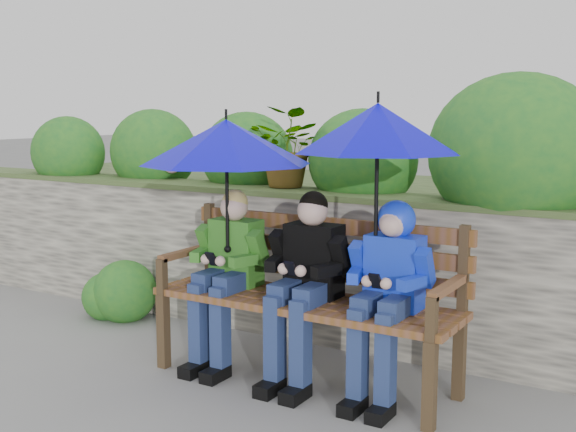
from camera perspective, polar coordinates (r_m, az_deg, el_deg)
The scene contains 8 objects.
ground at distance 4.51m, azimuth -0.67°, elevation -12.18°, with size 60.00×60.00×0.00m, color gray.
garden_backdrop at distance 5.73m, azimuth 8.11°, elevation -1.66°, with size 8.00×2.84×1.85m.
park_bench at distance 4.25m, azimuth 1.76°, elevation -5.66°, with size 1.84×0.54×0.97m.
boy_left at distance 4.45m, azimuth -4.81°, elevation -4.02°, with size 0.46×0.53×1.10m.
boy_middle at distance 4.15m, azimuth 1.40°, elevation -4.77°, with size 0.47×0.55×1.12m.
boy_right at distance 3.94m, azimuth 7.93°, elevation -5.14°, with size 0.45×0.55×1.10m.
umbrella_left at distance 4.35m, azimuth -4.89°, elevation 5.82°, with size 1.04×1.04×0.87m.
umbrella_right at distance 3.89m, azimuth 7.09°, elevation 6.90°, with size 0.91×0.91×0.94m.
Camera 1 is at (2.23, -3.58, 1.59)m, focal length 45.00 mm.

